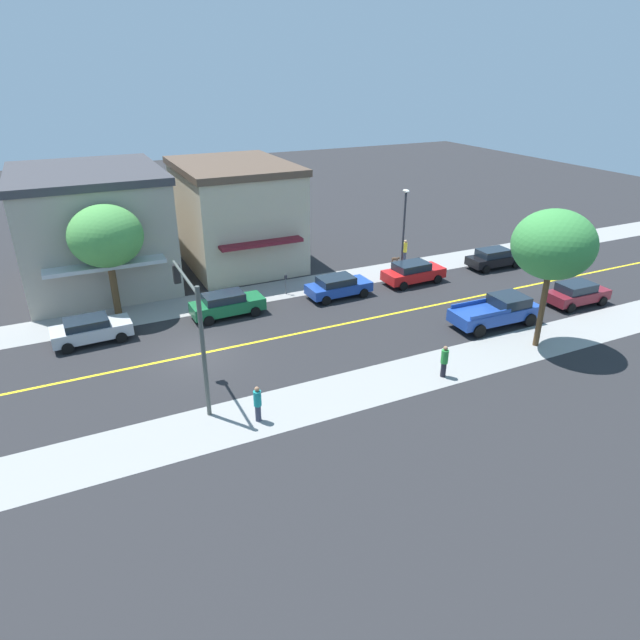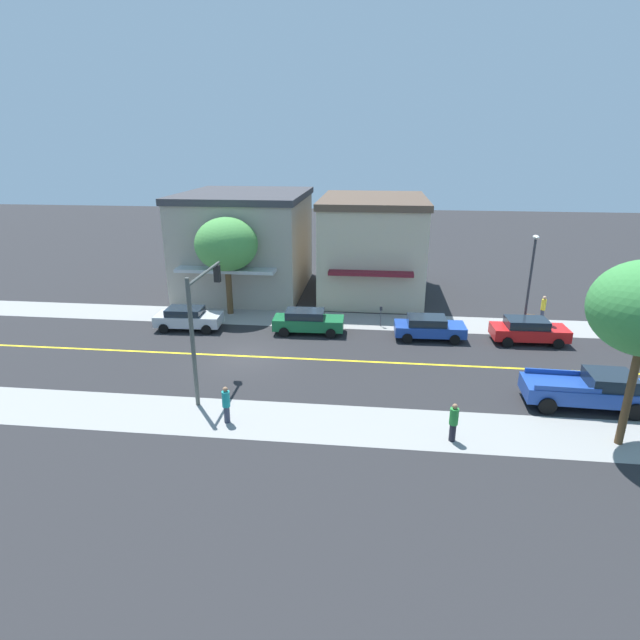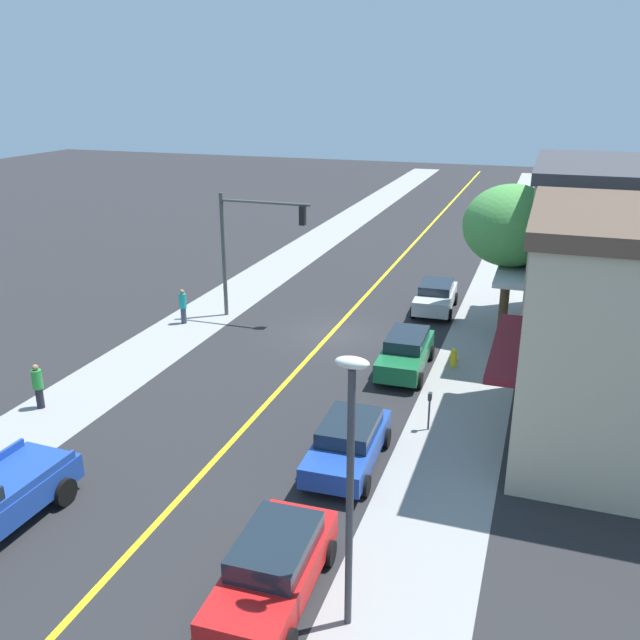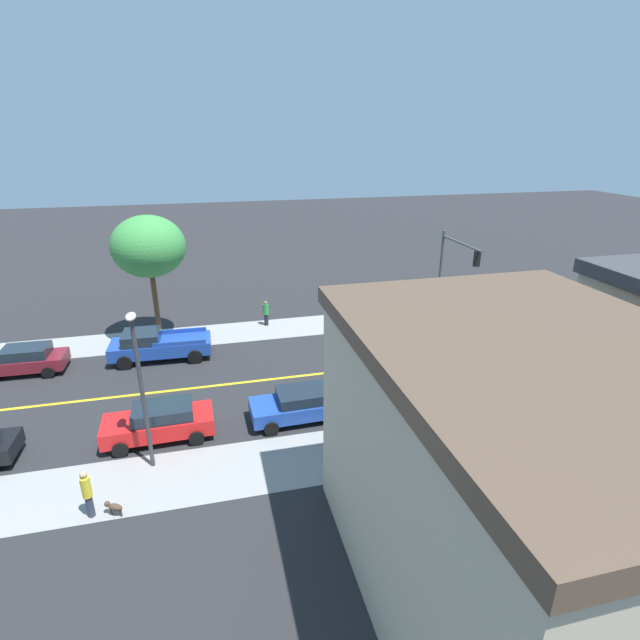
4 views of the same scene
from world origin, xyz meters
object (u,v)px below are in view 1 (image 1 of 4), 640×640
Objects in this scene: silver_sedan_left_curb at (91,329)px; maroon_sedan_right_curb at (577,293)px; street_tree_right_corner at (106,236)px; street_lamp at (404,223)px; fire_hydrant at (204,302)px; parking_meter at (286,282)px; pedestrian_teal_shirt at (258,403)px; black_sedan_left_curb at (494,258)px; pedestrian_green_shirt at (444,361)px; traffic_light_mast at (193,319)px; red_sedan_left_curb at (413,272)px; pedestrian_yellow_shirt at (405,250)px; street_tree_left_near at (554,245)px; blue_pickup_truck at (497,311)px; blue_sedan_left_curb at (338,286)px; green_sedan_left_curb at (227,304)px; small_dog at (395,259)px.

maroon_sedan_right_curb is (7.97, 29.40, 0.00)m from silver_sedan_left_curb.
street_lamp is (1.67, 20.28, -1.10)m from street_tree_right_corner.
fire_hydrant is 5.78m from parking_meter.
pedestrian_teal_shirt reaches higher than silver_sedan_left_curb.
pedestrian_green_shirt is at bearing -137.91° from black_sedan_left_curb.
red_sedan_left_curb is (-8.60, 17.81, -3.39)m from traffic_light_mast.
pedestrian_yellow_shirt is at bearing -57.25° from traffic_light_mast.
parking_meter is 9.34m from red_sedan_left_curb.
street_tree_left_near reaches higher than maroon_sedan_right_curb.
pedestrian_teal_shirt reaches higher than blue_pickup_truck.
traffic_light_mast is 1.40× the size of blue_sedan_left_curb.
street_tree_right_corner reaches higher than blue_pickup_truck.
pedestrian_teal_shirt is (11.41, -9.86, 0.15)m from blue_sedan_left_curb.
green_sedan_left_curb is at bearing 32.15° from pedestrian_yellow_shirt.
parking_meter is at bearing 135.83° from blue_pickup_truck.
street_tree_left_near reaches higher than street_tree_right_corner.
black_sedan_left_curb is (1.77, 7.38, -3.18)m from street_lamp.
fire_hydrant is 7.33m from silver_sedan_left_curb.
red_sedan_left_curb is 13.87m from green_sedan_left_curb.
street_tree_right_corner is 8.24m from green_sedan_left_curb.
street_tree_right_corner is 16.06m from pedestrian_teal_shirt.
maroon_sedan_right_curb reaches higher than fire_hydrant.
street_tree_right_corner is at bearing 168.34° from red_sedan_left_curb.
pedestrian_teal_shirt is at bearing -89.41° from street_tree_left_near.
blue_sedan_left_curb is (0.11, -13.71, -0.01)m from black_sedan_left_curb.
pedestrian_green_shirt is at bearing -162.91° from maroon_sedan_right_curb.
pedestrian_yellow_shirt reaches higher than parking_meter.
traffic_light_mast reaches higher than fire_hydrant.
street_tree_left_near reaches higher than pedestrian_yellow_shirt.
street_tree_left_near is 5.92m from blue_pickup_truck.
street_tree_right_corner is at bearing -92.41° from pedestrian_green_shirt.
small_dog is at bearing 71.56° from red_sedan_left_curb.
traffic_light_mast is 12.53m from pedestrian_green_shirt.
street_tree_right_corner is at bearing -15.63° from pedestrian_teal_shirt.
small_dog is at bearing 117.95° from maroon_sedan_right_curb.
pedestrian_teal_shirt is at bearing -170.30° from maroon_sedan_right_curb.
pedestrian_teal_shirt is at bearing -4.61° from fire_hydrant.
pedestrian_green_shirt is (11.84, -6.16, 0.10)m from red_sedan_left_curb.
pedestrian_yellow_shirt reaches higher than pedestrian_teal_shirt.
pedestrian_teal_shirt is (3.45, -23.44, 0.13)m from maroon_sedan_right_curb.
street_tree_right_corner is 15.03m from blue_sedan_left_curb.
street_lamp is 1.39× the size of red_sedan_left_curb.
silver_sedan_left_curb is at bearing -81.20° from parking_meter.
black_sedan_left_curb is (-0.09, 7.61, -0.03)m from red_sedan_left_curb.
red_sedan_left_curb is at bearing -64.23° from traffic_light_mast.
street_tree_left_near reaches higher than street_lamp.
silver_sedan_left_curb is at bearing -141.06° from small_dog.
parking_meter is 0.81× the size of pedestrian_green_shirt.
green_sedan_left_curb is (-8.73, 3.94, -3.39)m from traffic_light_mast.
pedestrian_green_shirt is at bearing -149.26° from blue_pickup_truck.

